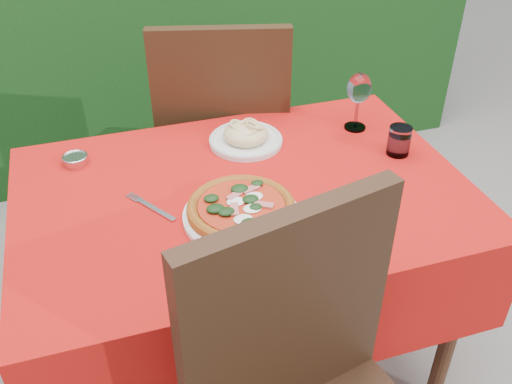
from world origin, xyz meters
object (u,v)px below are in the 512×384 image
object	(u,v)px
pizza_plate	(241,210)
pasta_plate	(246,137)
water_glass	(399,142)
steel_ramekin	(76,160)
wine_glass	(359,91)
chair_far	(223,132)
fork	(156,210)

from	to	relation	value
pizza_plate	pasta_plate	bearing A→B (deg)	71.46
water_glass	steel_ramekin	size ratio (longest dim) A/B	1.31
water_glass	wine_glass	size ratio (longest dim) A/B	0.47
pasta_plate	steel_ramekin	size ratio (longest dim) A/B	3.34
chair_far	wine_glass	xyz separation A→B (m)	(0.36, -0.36, 0.28)
water_glass	pizza_plate	bearing A→B (deg)	-163.35
wine_glass	steel_ramekin	size ratio (longest dim) A/B	2.79
pasta_plate	water_glass	distance (m)	0.47
pizza_plate	water_glass	xyz separation A→B (m)	(0.55, 0.16, 0.01)
water_glass	steel_ramekin	world-z (taller)	water_glass
wine_glass	fork	xyz separation A→B (m)	(-0.70, -0.25, -0.13)
water_glass	wine_glass	distance (m)	0.21
pizza_plate	wine_glass	xyz separation A→B (m)	(0.49, 0.35, 0.11)
pizza_plate	water_glass	bearing A→B (deg)	16.65
wine_glass	steel_ramekin	xyz separation A→B (m)	(-0.89, 0.05, -0.12)
fork	pizza_plate	bearing A→B (deg)	-58.48
fork	water_glass	bearing A→B (deg)	-27.77
pizza_plate	steel_ramekin	bearing A→B (deg)	134.54
chair_far	pizza_plate	world-z (taller)	chair_far
chair_far	water_glass	bearing A→B (deg)	141.64
chair_far	steel_ramekin	distance (m)	0.63
pizza_plate	pasta_plate	world-z (taller)	pasta_plate
pizza_plate	steel_ramekin	xyz separation A→B (m)	(-0.40, 0.40, -0.01)
chair_far	wine_glass	world-z (taller)	chair_far
pizza_plate	fork	bearing A→B (deg)	154.01
chair_far	pizza_plate	distance (m)	0.74
pizza_plate	chair_far	bearing A→B (deg)	79.24
water_glass	fork	bearing A→B (deg)	-175.28
pasta_plate	fork	world-z (taller)	pasta_plate
pasta_plate	wine_glass	size ratio (longest dim) A/B	1.20
chair_far	steel_ramekin	bearing A→B (deg)	44.62
wine_glass	fork	world-z (taller)	wine_glass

